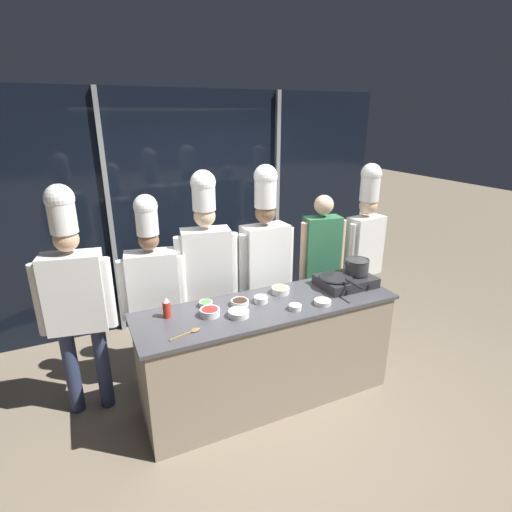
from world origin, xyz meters
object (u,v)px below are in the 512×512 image
(prep_bowl_bean_sprouts, at_px, (239,313))
(prep_bowl_mushrooms, at_px, (281,290))
(chef_line, at_px, (207,262))
(person_guest, at_px, (321,258))
(frying_pan, at_px, (336,275))
(squeeze_bottle_chili, at_px, (167,308))
(prep_bowl_chicken, at_px, (295,307))
(prep_bowl_shrimp, at_px, (323,302))
(prep_bowl_bell_pepper, at_px, (210,312))
(chef_apprentice, at_px, (365,241))
(prep_bowl_scallions, at_px, (206,303))
(portable_stove, at_px, (346,281))
(chef_pastry, at_px, (265,256))
(stock_pot, at_px, (357,266))
(chef_head, at_px, (75,291))
(serving_spoon_slotted, at_px, (191,332))
(prep_bowl_onion, at_px, (261,299))
(prep_bowl_soy_glaze, at_px, (240,302))
(chef_sous, at_px, (153,284))

(prep_bowl_bean_sprouts, relative_size, prep_bowl_mushrooms, 1.04)
(chef_line, height_order, person_guest, chef_line)
(frying_pan, xyz_separation_m, squeeze_bottle_chili, (-1.53, 0.09, -0.05))
(frying_pan, height_order, prep_bowl_chicken, frying_pan)
(prep_bowl_shrimp, relative_size, chef_line, 0.07)
(prep_bowl_bell_pepper, relative_size, chef_line, 0.08)
(prep_bowl_chicken, xyz_separation_m, chef_apprentice, (1.25, 0.69, 0.20))
(prep_bowl_scallions, bearing_deg, portable_stove, -6.23)
(chef_pastry, bearing_deg, squeeze_bottle_chili, 18.70)
(prep_bowl_bell_pepper, bearing_deg, stock_pot, 1.10)
(chef_line, bearing_deg, chef_head, 14.54)
(prep_bowl_shrimp, bearing_deg, stock_pot, 24.09)
(serving_spoon_slotted, bearing_deg, portable_stove, 7.98)
(prep_bowl_mushrooms, height_order, prep_bowl_onion, prep_bowl_mushrooms)
(prep_bowl_bean_sprouts, xyz_separation_m, prep_bowl_onion, (0.27, 0.15, 0.00))
(prep_bowl_mushrooms, relative_size, chef_apprentice, 0.08)
(prep_bowl_chicken, relative_size, chef_head, 0.05)
(squeeze_bottle_chili, relative_size, prep_bowl_onion, 1.41)
(prep_bowl_shrimp, relative_size, chef_head, 0.07)
(squeeze_bottle_chili, distance_m, prep_bowl_mushrooms, 1.02)
(portable_stove, height_order, prep_bowl_chicken, portable_stove)
(squeeze_bottle_chili, distance_m, prep_bowl_shrimp, 1.27)
(prep_bowl_soy_glaze, relative_size, chef_sous, 0.08)
(chef_sous, bearing_deg, chef_head, 17.64)
(prep_bowl_bean_sprouts, bearing_deg, chef_line, 92.21)
(prep_bowl_mushrooms, bearing_deg, squeeze_bottle_chili, -178.98)
(prep_bowl_mushrooms, distance_m, chef_pastry, 0.43)
(prep_bowl_bean_sprouts, height_order, prep_bowl_mushrooms, prep_bowl_mushrooms)
(prep_bowl_shrimp, height_order, chef_apprentice, chef_apprentice)
(prep_bowl_scallions, height_order, chef_pastry, chef_pastry)
(chef_pastry, distance_m, chef_apprentice, 1.17)
(prep_bowl_scallions, bearing_deg, stock_pot, -5.71)
(stock_pot, distance_m, prep_bowl_soy_glaze, 1.17)
(prep_bowl_scallions, bearing_deg, chef_pastry, 26.14)
(prep_bowl_bean_sprouts, distance_m, chef_apprentice, 1.82)
(portable_stove, bearing_deg, stock_pot, 0.13)
(prep_bowl_onion, bearing_deg, chef_head, 162.20)
(stock_pot, height_order, chef_pastry, chef_pastry)
(prep_bowl_soy_glaze, bearing_deg, prep_bowl_onion, -8.90)
(chef_apprentice, bearing_deg, chef_sous, -10.27)
(prep_bowl_onion, bearing_deg, prep_bowl_chicken, -51.20)
(prep_bowl_bean_sprouts, bearing_deg, squeeze_bottle_chili, 156.48)
(prep_bowl_bean_sprouts, xyz_separation_m, chef_line, (-0.03, 0.69, 0.19))
(portable_stove, relative_size, chef_apprentice, 0.26)
(chef_head, bearing_deg, frying_pan, 178.01)
(prep_bowl_mushrooms, height_order, serving_spoon_slotted, prep_bowl_mushrooms)
(prep_bowl_mushrooms, bearing_deg, prep_bowl_scallions, 177.02)
(squeeze_bottle_chili, xyz_separation_m, prep_bowl_onion, (0.78, -0.07, -0.05))
(prep_bowl_bell_pepper, bearing_deg, portable_stove, 1.18)
(stock_pot, distance_m, prep_bowl_scallions, 1.44)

